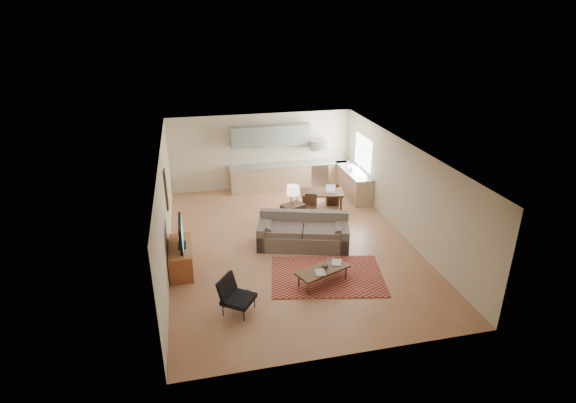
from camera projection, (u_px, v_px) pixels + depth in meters
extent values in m
plane|color=#AA7150|center=(290.00, 244.00, 12.48)|extent=(9.00, 9.00, 0.00)
plane|color=white|center=(291.00, 150.00, 11.42)|extent=(9.00, 9.00, 0.00)
plane|color=beige|center=(262.00, 151.00, 15.98)|extent=(6.50, 0.00, 6.50)
plane|color=beige|center=(348.00, 295.00, 7.91)|extent=(6.50, 0.00, 6.50)
plane|color=beige|center=(165.00, 210.00, 11.29)|extent=(0.00, 9.00, 9.00)
plane|color=beige|center=(403.00, 189.00, 12.61)|extent=(0.00, 9.00, 9.00)
cube|color=#A5A8AD|center=(318.00, 174.00, 16.46)|extent=(0.62, 0.62, 0.90)
cube|color=#A5A8AD|center=(318.00, 145.00, 16.04)|extent=(0.62, 0.40, 0.35)
cube|color=gray|center=(271.00, 136.00, 15.66)|extent=(2.80, 0.34, 0.70)
cube|color=white|center=(363.00, 152.00, 15.22)|extent=(0.02, 1.40, 1.05)
cube|color=maroon|center=(327.00, 276.00, 10.95)|extent=(3.01, 2.36, 0.02)
imported|color=maroon|center=(316.00, 273.00, 10.34)|extent=(0.26, 0.33, 0.03)
imported|color=navy|center=(332.00, 262.00, 10.79)|extent=(0.43, 0.45, 0.02)
imported|color=black|center=(325.00, 263.00, 10.58)|extent=(0.18, 0.18, 0.18)
imported|color=#FAECC9|center=(348.00, 165.00, 15.64)|extent=(0.13, 0.13, 0.19)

